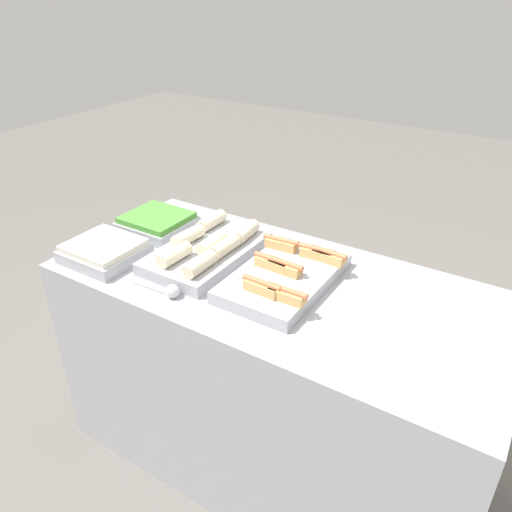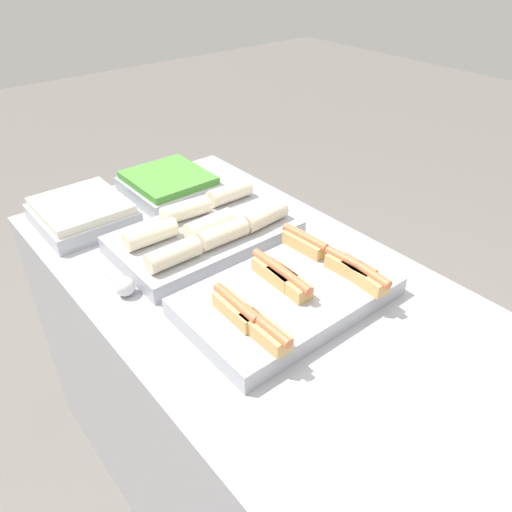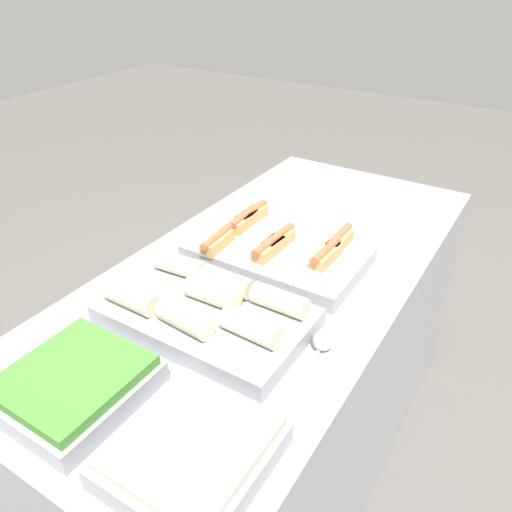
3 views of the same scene
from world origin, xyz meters
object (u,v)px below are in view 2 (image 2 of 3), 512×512
(tray_side_front, at_px, (82,213))
(serving_spoon_near, at_px, (123,285))
(tray_hotdogs, at_px, (290,293))
(tray_wraps, at_px, (205,233))
(tray_side_back, at_px, (169,185))

(tray_side_front, bearing_deg, serving_spoon_near, -9.42)
(tray_hotdogs, height_order, tray_wraps, tray_wraps)
(tray_side_back, relative_size, serving_spoon_near, 1.33)
(serving_spoon_near, bearing_deg, tray_side_back, 136.73)
(tray_side_front, height_order, tray_side_back, same)
(tray_hotdogs, height_order, tray_side_front, tray_hotdogs)
(tray_side_front, height_order, serving_spoon_near, tray_side_front)
(tray_hotdogs, distance_m, tray_side_back, 0.70)
(tray_hotdogs, xyz_separation_m, tray_side_front, (-0.70, -0.23, 0.00))
(tray_hotdogs, relative_size, tray_side_front, 1.81)
(tray_wraps, height_order, tray_side_front, tray_wraps)
(tray_side_back, distance_m, serving_spoon_near, 0.55)
(tray_wraps, relative_size, serving_spoon_near, 2.38)
(tray_hotdogs, xyz_separation_m, tray_side_back, (-0.70, 0.08, 0.00))
(tray_hotdogs, relative_size, tray_side_back, 1.81)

